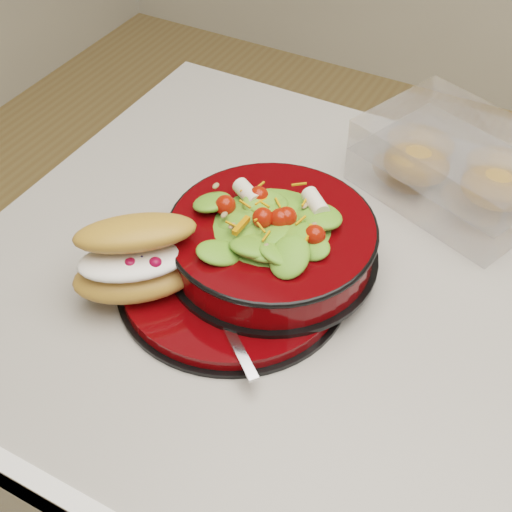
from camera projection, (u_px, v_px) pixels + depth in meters
The scene contains 5 objects.
dinner_plate at pixel (233, 279), 0.84m from camera, with size 0.28×0.28×0.02m.
salad_bowl at pixel (272, 233), 0.83m from camera, with size 0.25×0.25×0.10m.
croissant at pixel (136, 259), 0.79m from camera, with size 0.16×0.16×0.09m.
fork at pixel (225, 322), 0.78m from camera, with size 0.13×0.11×0.00m.
pastry_box at pixel (457, 166), 0.94m from camera, with size 0.29×0.25×0.09m.
Camera 1 is at (0.02, -0.55, 1.52)m, focal length 50.00 mm.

